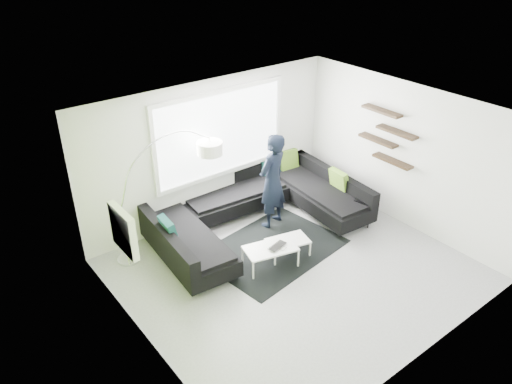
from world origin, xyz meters
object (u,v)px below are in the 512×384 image
at_px(side_table, 366,211).
at_px(person, 272,181).
at_px(coffee_table, 279,251).
at_px(arc_lamp, 121,208).
at_px(sectional_sofa, 256,212).
at_px(laptop, 280,247).

bearing_deg(side_table, person, 144.35).
relative_size(coffee_table, side_table, 2.27).
distance_m(arc_lamp, side_table, 4.71).
relative_size(sectional_sofa, arc_lamp, 1.94).
relative_size(sectional_sofa, coffee_table, 3.67).
bearing_deg(sectional_sofa, side_table, -26.69).
height_order(person, laptop, person).
distance_m(person, laptop, 1.49).
bearing_deg(side_table, coffee_table, 177.99).
distance_m(sectional_sofa, side_table, 2.20).
bearing_deg(person, laptop, 39.83).
xyz_separation_m(sectional_sofa, coffee_table, (-0.31, -1.07, -0.20)).
bearing_deg(coffee_table, person, 70.74).
distance_m(coffee_table, laptop, 0.26).
relative_size(side_table, person, 0.27).
height_order(sectional_sofa, laptop, sectional_sofa).
bearing_deg(arc_lamp, laptop, -36.27).
relative_size(person, laptop, 4.59).
relative_size(sectional_sofa, laptop, 10.18).
bearing_deg(person, arc_lamp, -29.09).
bearing_deg(side_table, arc_lamp, 158.18).
bearing_deg(arc_lamp, sectional_sofa, -8.23).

